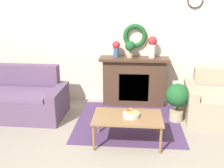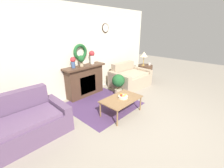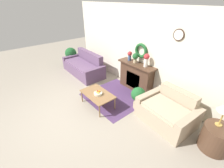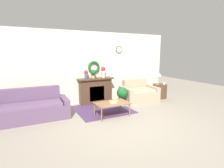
% 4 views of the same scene
% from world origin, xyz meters
% --- Properties ---
extents(ground_plane, '(16.00, 16.00, 0.00)m').
position_xyz_m(ground_plane, '(0.00, 0.00, 0.00)').
color(ground_plane, gray).
extents(floor_rug, '(1.80, 1.72, 0.01)m').
position_xyz_m(floor_rug, '(0.02, 1.69, 0.00)').
color(floor_rug, '#4C335B').
rests_on(floor_rug, ground_plane).
extents(wall_back, '(6.80, 0.16, 2.70)m').
position_xyz_m(wall_back, '(0.00, 2.76, 1.35)').
color(wall_back, beige).
rests_on(wall_back, ground_plane).
extents(fireplace, '(1.36, 0.41, 0.97)m').
position_xyz_m(fireplace, '(0.10, 2.55, 0.49)').
color(fireplace, '#4C3323').
rests_on(fireplace, ground_plane).
extents(couch_left, '(2.03, 0.95, 0.88)m').
position_xyz_m(couch_left, '(-2.17, 1.83, 0.30)').
color(couch_left, '#604766').
rests_on(couch_left, ground_plane).
extents(loveseat_right, '(1.42, 1.10, 0.83)m').
position_xyz_m(loveseat_right, '(1.71, 1.99, 0.31)').
color(loveseat_right, tan).
rests_on(loveseat_right, ground_plane).
extents(coffee_table, '(1.01, 0.62, 0.42)m').
position_xyz_m(coffee_table, '(0.02, 0.99, 0.38)').
color(coffee_table, olive).
rests_on(coffee_table, ground_plane).
extents(fruit_bowl, '(0.24, 0.24, 0.12)m').
position_xyz_m(fruit_bowl, '(0.06, 0.98, 0.46)').
color(fruit_bowl, beige).
rests_on(fruit_bowl, coffee_table).
extents(side_table_by_loveseat, '(0.60, 0.60, 0.58)m').
position_xyz_m(side_table_by_loveseat, '(2.84, 2.03, 0.29)').
color(side_table_by_loveseat, '#4C3323').
rests_on(side_table_by_loveseat, ground_plane).
extents(table_lamp, '(0.30, 0.30, 0.56)m').
position_xyz_m(table_lamp, '(2.77, 2.09, 1.03)').
color(table_lamp, '#B28E42').
rests_on(table_lamp, side_table_by_loveseat).
extents(mug, '(0.09, 0.09, 0.09)m').
position_xyz_m(mug, '(2.98, 1.92, 0.63)').
color(mug, silver).
rests_on(mug, side_table_by_loveseat).
extents(vase_on_mantel_left, '(0.15, 0.15, 0.32)m').
position_xyz_m(vase_on_mantel_left, '(-0.26, 2.56, 1.16)').
color(vase_on_mantel_left, '#3D5684').
rests_on(vase_on_mantel_left, fireplace).
extents(vase_on_mantel_right, '(0.18, 0.18, 0.42)m').
position_xyz_m(vase_on_mantel_right, '(0.44, 2.56, 1.21)').
color(vase_on_mantel_right, silver).
rests_on(vase_on_mantel_right, fireplace).
extents(potted_plant_on_mantel, '(0.20, 0.20, 0.32)m').
position_xyz_m(potted_plant_on_mantel, '(0.01, 2.54, 1.17)').
color(potted_plant_on_mantel, tan).
rests_on(potted_plant_on_mantel, fireplace).
extents(potted_plant_floor_by_loveseat, '(0.41, 0.41, 0.68)m').
position_xyz_m(potted_plant_floor_by_loveseat, '(0.86, 1.81, 0.42)').
color(potted_plant_floor_by_loveseat, tan).
rests_on(potted_plant_floor_by_loveseat, ground_plane).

